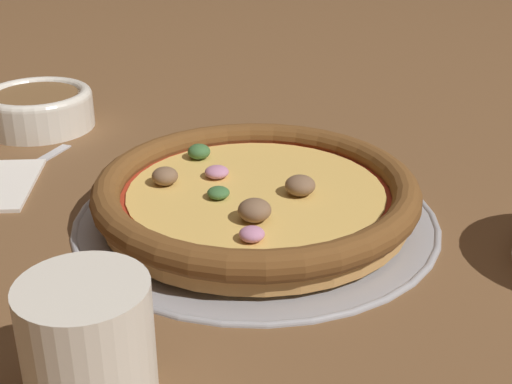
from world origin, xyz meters
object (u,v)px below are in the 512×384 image
(pizza_tray, at_px, (256,217))
(drinking_cup, at_px, (88,344))
(pizza, at_px, (256,194))
(bowl_far, at_px, (38,107))
(fork, at_px, (9,178))

(pizza_tray, height_order, drinking_cup, drinking_cup)
(pizza, distance_m, drinking_cup, 0.27)
(bowl_far, distance_m, fork, 0.17)
(bowl_far, xyz_separation_m, fork, (-0.15, 0.06, -0.02))
(pizza_tray, height_order, fork, pizza_tray)
(fork, bearing_deg, pizza_tray, 92.68)
(pizza_tray, xyz_separation_m, pizza, (-0.00, 0.00, 0.02))
(pizza_tray, bearing_deg, pizza, 93.46)
(pizza_tray, distance_m, fork, 0.28)
(bowl_far, relative_size, fork, 0.93)
(bowl_far, height_order, fork, bowl_far)
(drinking_cup, xyz_separation_m, fork, (0.37, 0.00, -0.04))
(pizza, height_order, bowl_far, pizza)
(bowl_far, relative_size, drinking_cup, 1.61)
(pizza_tray, relative_size, fork, 2.35)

